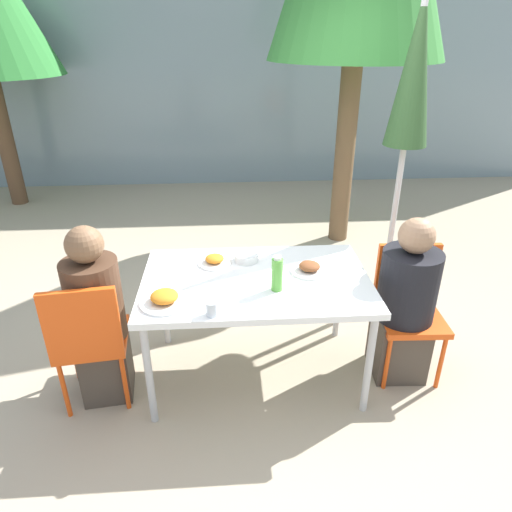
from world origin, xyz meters
The scene contains 14 objects.
ground_plane centered at (0.00, 0.00, 0.00)m, with size 24.00×24.00×0.00m, color tan.
building_facade centered at (0.00, 4.36, 1.50)m, with size 10.00×0.20×3.00m.
dining_table centered at (0.00, 0.00, 0.67)m, with size 1.37×0.87×0.72m.
chair_left centered at (-0.98, -0.20, 0.50)m, with size 0.44×0.44×0.85m.
person_left centered at (-0.94, -0.11, 0.54)m, with size 0.32×0.32×1.13m.
chair_right centered at (0.99, 0.04, 0.50)m, with size 0.42×0.42×0.85m.
person_right centered at (0.93, -0.04, 0.51)m, with size 0.36×0.36×1.10m.
closed_umbrella centered at (1.12, 0.80, 1.70)m, with size 0.36×0.36×2.34m.
plate_0 centered at (-0.52, -0.24, 0.75)m, with size 0.28×0.28×0.07m.
plate_1 centered at (0.33, 0.06, 0.75)m, with size 0.24×0.24×0.07m.
plate_2 centered at (-0.25, 0.21, 0.75)m, with size 0.22×0.22×0.06m.
bottle centered at (0.11, -0.14, 0.83)m, with size 0.06×0.06×0.21m.
drinking_cup centered at (-0.26, -0.38, 0.76)m, with size 0.07×0.07×0.08m.
salad_bowl centered at (-0.05, 0.23, 0.75)m, with size 0.16×0.16×0.05m.
Camera 1 is at (-0.16, -2.39, 2.07)m, focal length 32.00 mm.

